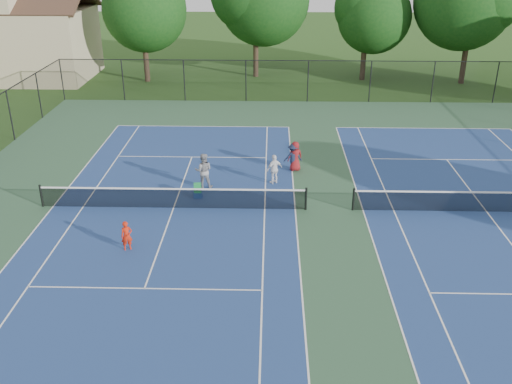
{
  "coord_description": "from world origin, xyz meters",
  "views": [
    {
      "loc": [
        -2.65,
        -22.97,
        11.32
      ],
      "look_at": [
        -3.25,
        -1.0,
        1.3
      ],
      "focal_mm": 40.0,
      "sensor_mm": 36.0,
      "label": 1
    }
  ],
  "objects_px": {
    "tree_back_a": "(142,6)",
    "ball_crate": "(198,195)",
    "bystander_a": "(274,169)",
    "instructor": "(203,171)",
    "bystander_c": "(295,156)",
    "bystander_b": "(293,157)",
    "ball_hopper": "(197,188)",
    "clapboard_house": "(28,41)",
    "child_player": "(127,236)",
    "tree_back_c": "(367,12)"
  },
  "relations": [
    {
      "from": "instructor",
      "to": "bystander_b",
      "type": "distance_m",
      "value": 4.95
    },
    {
      "from": "bystander_b",
      "to": "ball_crate",
      "type": "relative_size",
      "value": 3.6
    },
    {
      "from": "bystander_b",
      "to": "ball_crate",
      "type": "xyz_separation_m",
      "value": [
        -4.54,
        -3.51,
        -0.59
      ]
    },
    {
      "from": "instructor",
      "to": "bystander_a",
      "type": "xyz_separation_m",
      "value": [
        3.42,
        0.6,
        -0.13
      ]
    },
    {
      "from": "ball_crate",
      "to": "ball_hopper",
      "type": "distance_m",
      "value": 0.36
    },
    {
      "from": "bystander_b",
      "to": "tree_back_c",
      "type": "bearing_deg",
      "value": -117.23
    },
    {
      "from": "clapboard_house",
      "to": "instructor",
      "type": "xyz_separation_m",
      "value": [
        17.12,
        -22.65,
        -2.22
      ]
    },
    {
      "from": "tree_back_a",
      "to": "instructor",
      "type": "xyz_separation_m",
      "value": [
        7.12,
        -21.65,
        -5.17
      ]
    },
    {
      "from": "tree_back_c",
      "to": "bystander_b",
      "type": "bearing_deg",
      "value": -107.68
    },
    {
      "from": "clapboard_house",
      "to": "bystander_c",
      "type": "xyz_separation_m",
      "value": [
        21.62,
        -20.36,
        -2.31
      ]
    },
    {
      "from": "bystander_c",
      "to": "ball_crate",
      "type": "height_order",
      "value": "bystander_c"
    },
    {
      "from": "tree_back_a",
      "to": "bystander_c",
      "type": "bearing_deg",
      "value": -59.01
    },
    {
      "from": "tree_back_a",
      "to": "ball_crate",
      "type": "distance_m",
      "value": 24.62
    },
    {
      "from": "tree_back_a",
      "to": "bystander_c",
      "type": "distance_m",
      "value": 23.18
    },
    {
      "from": "clapboard_house",
      "to": "ball_hopper",
      "type": "distance_m",
      "value": 29.4
    },
    {
      "from": "instructor",
      "to": "tree_back_c",
      "type": "bearing_deg",
      "value": -118.21
    },
    {
      "from": "tree_back_a",
      "to": "instructor",
      "type": "height_order",
      "value": "tree_back_a"
    },
    {
      "from": "tree_back_a",
      "to": "ball_hopper",
      "type": "xyz_separation_m",
      "value": [
        6.97,
        -22.87,
        -5.53
      ]
    },
    {
      "from": "bystander_b",
      "to": "bystander_c",
      "type": "distance_m",
      "value": 0.12
    },
    {
      "from": "instructor",
      "to": "clapboard_house",
      "type": "bearing_deg",
      "value": -55.48
    },
    {
      "from": "clapboard_house",
      "to": "bystander_b",
      "type": "distance_m",
      "value": 29.71
    },
    {
      "from": "tree_back_a",
      "to": "ball_crate",
      "type": "bearing_deg",
      "value": -73.06
    },
    {
      "from": "bystander_b",
      "to": "ball_crate",
      "type": "height_order",
      "value": "bystander_b"
    },
    {
      "from": "tree_back_a",
      "to": "bystander_b",
      "type": "relative_size",
      "value": 6.22
    },
    {
      "from": "tree_back_c",
      "to": "instructor",
      "type": "xyz_separation_m",
      "value": [
        -10.88,
        -22.65,
        -4.61
      ]
    },
    {
      "from": "instructor",
      "to": "bystander_c",
      "type": "relative_size",
      "value": 1.11
    },
    {
      "from": "child_player",
      "to": "bystander_c",
      "type": "height_order",
      "value": "bystander_c"
    },
    {
      "from": "bystander_b",
      "to": "clapboard_house",
      "type": "bearing_deg",
      "value": -52.98
    },
    {
      "from": "tree_back_c",
      "to": "bystander_b",
      "type": "height_order",
      "value": "tree_back_c"
    },
    {
      "from": "ball_hopper",
      "to": "bystander_c",
      "type": "bearing_deg",
      "value": 37.05
    },
    {
      "from": "clapboard_house",
      "to": "tree_back_a",
      "type": "bearing_deg",
      "value": -5.71
    },
    {
      "from": "tree_back_c",
      "to": "child_player",
      "type": "distance_m",
      "value": 31.98
    },
    {
      "from": "child_player",
      "to": "clapboard_house",
      "type": "bearing_deg",
      "value": 94.35
    },
    {
      "from": "clapboard_house",
      "to": "ball_crate",
      "type": "xyz_separation_m",
      "value": [
        16.97,
        -23.87,
        -2.94
      ]
    },
    {
      "from": "instructor",
      "to": "ball_hopper",
      "type": "distance_m",
      "value": 1.28
    },
    {
      "from": "ball_crate",
      "to": "clapboard_house",
      "type": "bearing_deg",
      "value": 125.4
    },
    {
      "from": "bystander_b",
      "to": "ball_crate",
      "type": "distance_m",
      "value": 5.77
    },
    {
      "from": "tree_back_c",
      "to": "ball_hopper",
      "type": "relative_size",
      "value": 19.66
    },
    {
      "from": "instructor",
      "to": "ball_crate",
      "type": "height_order",
      "value": "instructor"
    },
    {
      "from": "tree_back_c",
      "to": "instructor",
      "type": "bearing_deg",
      "value": -115.65
    },
    {
      "from": "tree_back_a",
      "to": "clapboard_house",
      "type": "distance_m",
      "value": 10.47
    },
    {
      "from": "bystander_b",
      "to": "bystander_c",
      "type": "height_order",
      "value": "bystander_c"
    },
    {
      "from": "tree_back_c",
      "to": "ball_crate",
      "type": "bearing_deg",
      "value": -114.81
    },
    {
      "from": "clapboard_house",
      "to": "ball_crate",
      "type": "distance_m",
      "value": 29.43
    },
    {
      "from": "instructor",
      "to": "ball_hopper",
      "type": "xyz_separation_m",
      "value": [
        -0.16,
        -1.22,
        -0.36
      ]
    },
    {
      "from": "bystander_c",
      "to": "ball_crate",
      "type": "distance_m",
      "value": 5.87
    },
    {
      "from": "bystander_b",
      "to": "bystander_c",
      "type": "xyz_separation_m",
      "value": [
        0.11,
        0.0,
        0.05
      ]
    },
    {
      "from": "bystander_a",
      "to": "instructor",
      "type": "bearing_deg",
      "value": -24.19
    },
    {
      "from": "clapboard_house",
      "to": "child_player",
      "type": "bearing_deg",
      "value": -62.73
    },
    {
      "from": "clapboard_house",
      "to": "bystander_b",
      "type": "xyz_separation_m",
      "value": [
        21.51,
        -20.36,
        -2.36
      ]
    }
  ]
}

